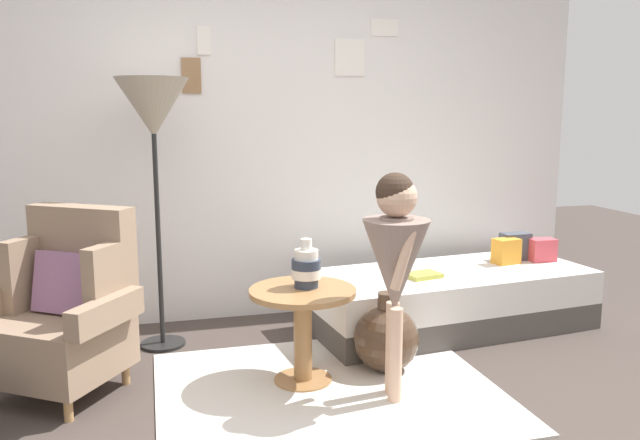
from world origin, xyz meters
name	(u,v)px	position (x,y,z in m)	size (l,w,h in m)	color
gallery_wall	(263,135)	(0.00, 1.95, 1.30)	(4.80, 0.12, 2.60)	silver
rug	(328,390)	(0.08, 0.52, 0.01)	(1.78, 1.49, 0.01)	silver
armchair	(65,310)	(-1.25, 0.90, 0.44)	(0.90, 0.85, 0.97)	tan
daybed	(450,299)	(1.16, 1.28, 0.20)	(1.97, 0.99, 0.40)	#4C4742
pillow_head	(542,250)	(1.93, 1.38, 0.48)	(0.18, 0.12, 0.16)	#D64C56
pillow_mid	(515,246)	(1.76, 1.47, 0.50)	(0.20, 0.12, 0.20)	#474C56
pillow_back	(506,251)	(1.64, 1.37, 0.49)	(0.18, 0.12, 0.18)	orange
side_table	(303,315)	(-0.02, 0.67, 0.38)	(0.58, 0.58, 0.53)	#9E7042
vase_striped	(306,267)	(0.01, 0.70, 0.64)	(0.16, 0.16, 0.27)	#2D384C
floor_lamp	(153,115)	(-0.75, 1.44, 1.44)	(0.44, 0.44, 1.67)	black
person_child	(396,256)	(0.38, 0.35, 0.76)	(0.34, 0.34, 1.17)	#D8AD8E
book_on_daybed	(423,275)	(0.91, 1.17, 0.42)	(0.22, 0.16, 0.03)	#ADAB41
demijohn_near	(386,338)	(0.47, 0.70, 0.19)	(0.37, 0.37, 0.46)	#473323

